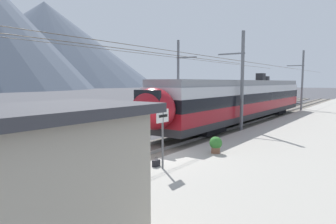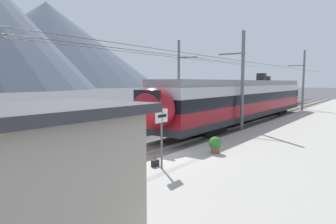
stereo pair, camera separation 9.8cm
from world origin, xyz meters
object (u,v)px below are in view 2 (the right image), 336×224
(catenary_mast_east, at_px, (302,80))
(handbag_near_sign, at_px, (155,163))
(platform_shelter, at_px, (28,205))
(catenary_mast_far_side, at_px, (180,78))
(passenger_walking, at_px, (13,188))
(train_far_track, at_px, (254,93))
(handbag_beside_passenger, at_px, (47,210))
(potted_plant_platform_edge, at_px, (215,144))
(train_near_platform, at_px, (244,99))
(catenary_mast_mid, at_px, (241,80))
(platform_sign, at_px, (162,125))

(catenary_mast_east, relative_size, handbag_near_sign, 117.88)
(handbag_near_sign, xyz_separation_m, platform_shelter, (-6.81, -3.03, 1.38))
(catenary_mast_far_side, distance_m, passenger_walking, 23.43)
(train_far_track, bearing_deg, handbag_beside_passenger, -167.47)
(train_far_track, relative_size, potted_plant_platform_edge, 44.62)
(handbag_beside_passenger, xyz_separation_m, potted_plant_platform_edge, (8.39, -0.35, 0.32))
(catenary_mast_far_side, distance_m, handbag_beside_passenger, 22.83)
(platform_shelter, bearing_deg, train_near_platform, 14.40)
(handbag_near_sign, bearing_deg, platform_shelter, -156.00)
(catenary_mast_mid, relative_size, handbag_beside_passenger, 120.36)
(catenary_mast_mid, distance_m, handbag_beside_passenger, 16.69)
(train_near_platform, xyz_separation_m, platform_sign, (-15.94, -3.17, -0.17))
(catenary_mast_far_side, height_order, platform_shelter, catenary_mast_far_side)
(catenary_mast_east, xyz_separation_m, platform_sign, (-30.40, -1.57, -1.87))
(catenary_mast_mid, bearing_deg, passenger_walking, -174.26)
(train_near_platform, bearing_deg, potted_plant_platform_edge, -163.54)
(train_far_track, height_order, catenary_mast_mid, catenary_mast_mid)
(train_far_track, xyz_separation_m, platform_sign, (-30.72, -7.76, -0.18))
(catenary_mast_east, bearing_deg, platform_shelter, -173.52)
(catenary_mast_mid, distance_m, potted_plant_platform_edge, 8.68)
(handbag_near_sign, bearing_deg, train_near_platform, 9.96)
(train_far_track, height_order, catenary_mast_east, catenary_mast_east)
(train_far_track, height_order, catenary_mast_far_side, catenary_mast_far_side)
(catenary_mast_east, relative_size, potted_plant_platform_edge, 57.93)
(train_far_track, distance_m, potted_plant_platform_edge, 28.53)
(passenger_walking, bearing_deg, train_near_platform, 8.69)
(catenary_mast_mid, bearing_deg, potted_plant_platform_edge, -165.12)
(train_near_platform, height_order, potted_plant_platform_edge, train_near_platform)
(platform_shelter, bearing_deg, handbag_beside_passenger, 54.27)
(train_near_platform, distance_m, platform_shelter, 23.40)
(handbag_beside_passenger, height_order, handbag_near_sign, handbag_near_sign)
(platform_sign, bearing_deg, catenary_mast_far_side, 31.70)
(train_near_platform, relative_size, catenary_mast_far_side, 0.58)
(catenary_mast_mid, distance_m, handbag_near_sign, 11.77)
(passenger_walking, relative_size, platform_shelter, 0.46)
(catenary_mast_mid, relative_size, catenary_mast_east, 1.00)
(catenary_mast_far_side, distance_m, potted_plant_platform_edge, 15.96)
(train_far_track, distance_m, catenary_mast_mid, 20.43)
(train_near_platform, relative_size, train_far_track, 0.76)
(train_far_track, bearing_deg, train_near_platform, -162.76)
(train_far_track, xyz_separation_m, catenary_mast_mid, (-19.40, -6.18, 1.59))
(handbag_beside_passenger, bearing_deg, passenger_walking, 178.44)
(train_near_platform, bearing_deg, train_far_track, 17.24)
(platform_sign, xyz_separation_m, platform_shelter, (-6.72, -2.64, -0.17))
(handbag_near_sign, distance_m, potted_plant_platform_edge, 3.50)
(catenary_mast_east, relative_size, platform_sign, 19.84)
(train_near_platform, bearing_deg, handbag_near_sign, -170.04)
(train_far_track, height_order, handbag_near_sign, train_far_track)
(catenary_mast_east, bearing_deg, platform_sign, -177.04)
(catenary_mast_mid, height_order, platform_sign, catenary_mast_mid)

